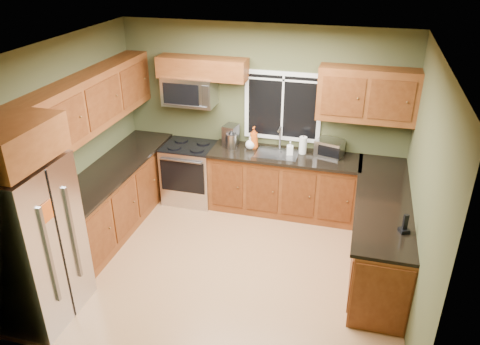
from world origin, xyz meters
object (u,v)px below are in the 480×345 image
at_px(soap_bottle_a, 254,138).
at_px(paper_towel_roll, 303,145).
at_px(soap_bottle_b, 290,148).
at_px(range, 190,172).
at_px(microwave, 189,91).
at_px(toaster_oven, 329,148).
at_px(soap_bottle_c, 250,143).
at_px(coffee_maker, 231,136).
at_px(cordless_phone, 404,227).
at_px(kettle, 231,140).
at_px(refrigerator, 31,243).

bearing_deg(soap_bottle_a, paper_towel_roll, 0.39).
height_order(paper_towel_roll, soap_bottle_b, paper_towel_roll).
bearing_deg(range, soap_bottle_a, 6.69).
bearing_deg(microwave, toaster_oven, 0.30).
relative_size(soap_bottle_a, soap_bottle_c, 1.79).
bearing_deg(paper_towel_roll, soap_bottle_a, -179.61).
relative_size(paper_towel_roll, soap_bottle_b, 1.40).
xyz_separation_m(toaster_oven, soap_bottle_b, (-0.55, -0.12, -0.02)).
xyz_separation_m(coffee_maker, cordless_phone, (2.40, -1.75, -0.08)).
height_order(toaster_oven, soap_bottle_a, soap_bottle_a).
relative_size(toaster_oven, soap_bottle_a, 1.29).
bearing_deg(toaster_oven, kettle, -174.75).
relative_size(refrigerator, range, 1.92).
relative_size(range, paper_towel_roll, 3.38).
xyz_separation_m(paper_towel_roll, cordless_phone, (1.32, -1.74, -0.06)).
bearing_deg(range, soap_bottle_c, 5.18).
relative_size(soap_bottle_c, cordless_phone, 0.88).
bearing_deg(microwave, soap_bottle_b, -3.95).
relative_size(range, toaster_oven, 2.19).
distance_m(soap_bottle_b, soap_bottle_c, 0.60).
height_order(range, cordless_phone, cordless_phone).
bearing_deg(cordless_phone, microwave, 149.80).
height_order(coffee_maker, soap_bottle_a, soap_bottle_a).
relative_size(toaster_oven, soap_bottle_c, 2.30).
bearing_deg(soap_bottle_b, cordless_phone, -47.92).
bearing_deg(soap_bottle_a, soap_bottle_c, -145.64).
relative_size(range, microwave, 1.23).
xyz_separation_m(refrigerator, soap_bottle_a, (1.67, 2.88, 0.21)).
distance_m(coffee_maker, kettle, 0.12).
xyz_separation_m(microwave, soap_bottle_b, (1.53, -0.11, -0.69)).
bearing_deg(range, coffee_maker, 11.94).
bearing_deg(paper_towel_roll, microwave, 179.45).
xyz_separation_m(paper_towel_roll, soap_bottle_a, (-0.72, -0.00, 0.04)).
bearing_deg(microwave, paper_towel_roll, -0.55).
distance_m(paper_towel_roll, cordless_phone, 2.19).
bearing_deg(kettle, microwave, 169.86).
distance_m(paper_towel_roll, soap_bottle_c, 0.77).
bearing_deg(microwave, refrigerator, -103.34).
bearing_deg(microwave, soap_bottle_a, -1.25).
distance_m(range, soap_bottle_a, 1.17).
distance_m(microwave, soap_bottle_c, 1.17).
bearing_deg(toaster_oven, paper_towel_roll, -175.81).
xyz_separation_m(kettle, cordless_phone, (2.36, -1.64, -0.07)).
relative_size(range, soap_bottle_c, 5.03).
bearing_deg(coffee_maker, microwave, 179.51).
height_order(range, soap_bottle_a, soap_bottle_a).
distance_m(refrigerator, microwave, 3.10).
height_order(range, paper_towel_roll, paper_towel_roll).
relative_size(coffee_maker, soap_bottle_b, 1.59).
height_order(microwave, paper_towel_roll, microwave).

